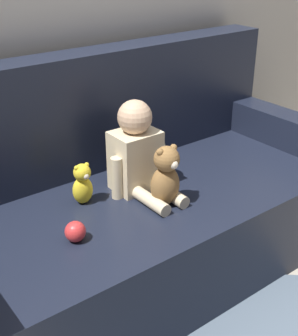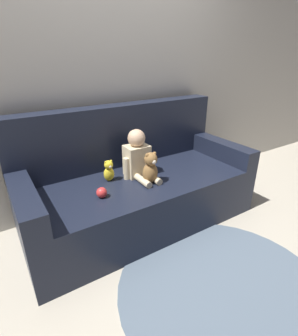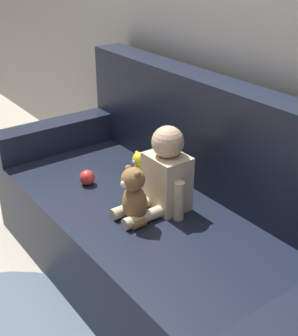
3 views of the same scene
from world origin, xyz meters
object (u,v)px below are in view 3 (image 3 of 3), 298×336
at_px(plush_toy_side, 140,169).
at_px(toy_ball, 87,177).
at_px(couch, 169,225).
at_px(person_baby, 164,176).
at_px(teddy_bear_brown, 134,197).

height_order(plush_toy_side, toy_ball, plush_toy_side).
relative_size(couch, person_baby, 4.89).
bearing_deg(plush_toy_side, person_baby, -9.32).
bearing_deg(couch, toy_ball, -152.73).
bearing_deg(toy_ball, couch, 27.27).
xyz_separation_m(person_baby, toy_ball, (-0.43, -0.18, -0.13)).
height_order(couch, teddy_bear_brown, couch).
relative_size(couch, teddy_bear_brown, 7.46).
distance_m(couch, plush_toy_side, 0.33).
bearing_deg(person_baby, toy_ball, -156.83).
xyz_separation_m(couch, person_baby, (0.00, -0.04, 0.29)).
relative_size(teddy_bear_brown, plush_toy_side, 1.46).
relative_size(person_baby, toy_ball, 5.16).
bearing_deg(plush_toy_side, teddy_bear_brown, -39.68).
bearing_deg(person_baby, plush_toy_side, 170.68).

